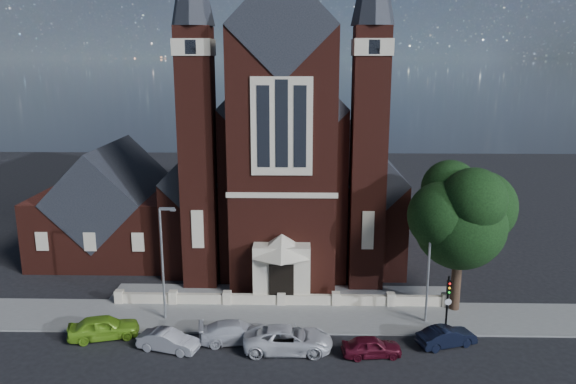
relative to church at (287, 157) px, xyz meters
name	(u,v)px	position (x,y,z in m)	size (l,w,h in m)	color
ground	(285,264)	(0.00, -7.94, -8.19)	(120.00, 120.00, 0.00)	black
pavement_strip	(281,318)	(0.00, -18.44, -8.19)	(60.00, 5.00, 0.12)	slate
forecourt_paving	(282,294)	(0.00, -14.44, -8.19)	(26.00, 3.00, 0.14)	slate
forecourt_wall	(281,305)	(0.00, -16.44, -8.19)	(24.00, 0.40, 0.90)	beige
church	(287,157)	(0.00, 0.00, 0.00)	(20.01, 34.90, 29.20)	#441912
parish_hall	(113,210)	(-16.00, -4.94, -4.17)	(12.00, 12.20, 10.24)	#441912
street_tree	(463,219)	(12.60, -17.23, -1.23)	(6.40, 6.60, 10.70)	black
street_lamp_left	(163,257)	(-7.91, -18.94, -3.59)	(1.16, 0.22, 8.09)	gray
street_lamp_right	(430,259)	(10.09, -18.94, -3.59)	(1.16, 0.22, 8.09)	gray
traffic_signal	(448,297)	(11.00, -20.52, -5.60)	(0.28, 0.42, 4.00)	black
car_lime_van	(104,327)	(-11.36, -21.63, -7.43)	(1.79, 4.46, 1.52)	#71A921
car_silver_a	(168,341)	(-6.81, -23.10, -7.55)	(1.34, 3.84, 1.27)	gray
car_silver_b	(236,332)	(-2.72, -21.93, -7.50)	(1.92, 4.73, 1.37)	silver
car_white_suv	(288,339)	(0.63, -22.96, -7.42)	(2.56, 5.54, 1.54)	silver
car_dark_red	(372,347)	(5.73, -23.51, -7.56)	(1.47, 3.65, 1.24)	#4C0D1B
car_navy	(447,337)	(10.62, -22.16, -7.56)	(1.32, 3.80, 1.25)	black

